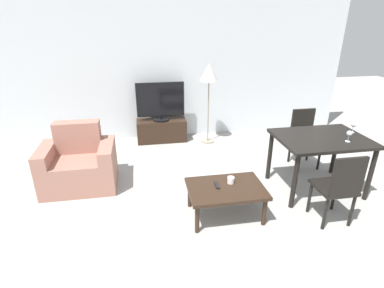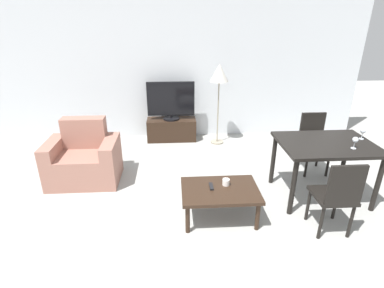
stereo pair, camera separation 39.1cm
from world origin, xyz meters
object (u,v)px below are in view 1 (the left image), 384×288
(tv, at_px, (160,102))
(wine_glass_left, at_px, (354,125))
(coffee_table, at_px, (226,191))
(floor_lamp, at_px, (209,76))
(cup_white_near, at_px, (231,180))
(dining_chair_near, at_px, (339,186))
(dining_table, at_px, (321,144))
(tv_stand, at_px, (162,130))
(wine_glass_center, at_px, (349,134))
(dining_chair_far, at_px, (304,135))
(armchair, at_px, (79,165))
(remote_primary, at_px, (217,185))

(tv, xyz_separation_m, wine_glass_left, (2.42, -2.00, 0.10))
(coffee_table, xyz_separation_m, floor_lamp, (0.29, 2.26, 0.90))
(cup_white_near, bearing_deg, dining_chair_near, -21.81)
(dining_table, relative_size, wine_glass_left, 7.87)
(dining_chair_near, distance_m, wine_glass_left, 1.13)
(floor_lamp, relative_size, wine_glass_left, 9.97)
(tv_stand, distance_m, cup_white_near, 2.48)
(tv_stand, relative_size, wine_glass_center, 6.27)
(dining_table, xyz_separation_m, floor_lamp, (-1.08, 1.88, 0.58))
(tv, bearing_deg, dining_chair_far, -32.33)
(tv_stand, distance_m, floor_lamp, 1.35)
(wine_glass_left, bearing_deg, coffee_table, -165.95)
(armchair, xyz_separation_m, tv_stand, (1.24, 1.46, -0.11))
(armchair, height_order, dining_table, armchair)
(tv_stand, height_order, coffee_table, tv_stand)
(dining_chair_far, bearing_deg, floor_lamp, 138.27)
(wine_glass_center, bearing_deg, cup_white_near, -176.10)
(coffee_table, distance_m, dining_chair_near, 1.23)
(dining_chair_far, bearing_deg, wine_glass_left, -66.00)
(tv_stand, xyz_separation_m, coffee_table, (0.55, -2.47, 0.13))
(tv_stand, xyz_separation_m, dining_chair_far, (2.13, -1.35, 0.29))
(cup_white_near, bearing_deg, wine_glass_center, 3.90)
(dining_table, bearing_deg, dining_chair_near, -105.29)
(wine_glass_left, bearing_deg, dining_table, -170.28)
(coffee_table, height_order, wine_glass_center, wine_glass_center)
(tv_stand, relative_size, dining_table, 0.80)
(dining_table, bearing_deg, wine_glass_left, 9.72)
(floor_lamp, relative_size, wine_glass_center, 9.97)
(floor_lamp, bearing_deg, wine_glass_center, -57.75)
(tv, xyz_separation_m, dining_chair_near, (1.73, -2.82, -0.27))
(tv, relative_size, wine_glass_center, 5.95)
(wine_glass_left, distance_m, wine_glass_center, 0.38)
(dining_chair_near, height_order, wine_glass_center, wine_glass_center)
(floor_lamp, height_order, cup_white_near, floor_lamp)
(armchair, height_order, tv_stand, armchair)
(tv, bearing_deg, wine_glass_left, -39.56)
(tv, bearing_deg, cup_white_near, -75.07)
(tv_stand, bearing_deg, dining_chair_far, -32.38)
(wine_glass_center, bearing_deg, remote_primary, -175.22)
(remote_primary, bearing_deg, dining_chair_near, -17.43)
(armchair, height_order, coffee_table, armchair)
(cup_white_near, height_order, wine_glass_center, wine_glass_center)
(floor_lamp, height_order, remote_primary, floor_lamp)
(floor_lamp, bearing_deg, dining_chair_near, -71.41)
(tv, relative_size, remote_primary, 5.80)
(tv, height_order, dining_chair_far, tv)
(dining_chair_near, bearing_deg, dining_table, 74.71)
(tv_stand, distance_m, dining_table, 2.88)
(coffee_table, distance_m, remote_primary, 0.12)
(tv_stand, bearing_deg, remote_primary, -79.30)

